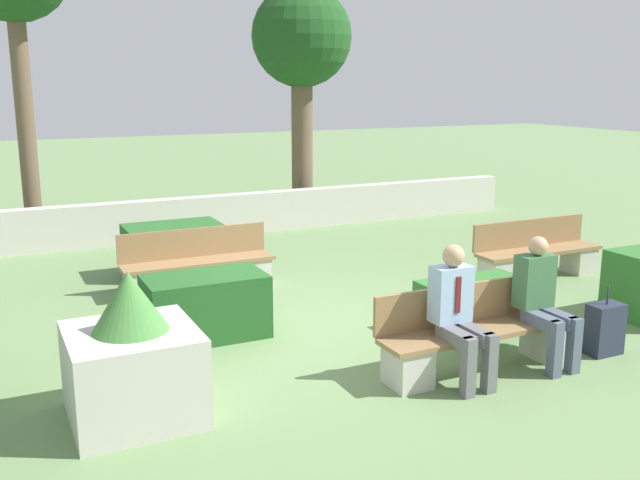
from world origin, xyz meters
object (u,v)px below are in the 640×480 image
Objects in this scene: bench_left_side at (198,267)px; suitcase at (605,329)px; bench_right_side at (537,256)px; tree_center_left at (302,44)px; person_seated_woman at (542,296)px; planter_corner_left at (133,361)px; person_seated_man at (458,309)px; bench_front at (478,337)px.

suitcase is (3.17, -4.09, -0.05)m from bench_left_side.
suitcase is at bearing -125.82° from bench_right_side.
person_seated_woman is at bearing -97.10° from tree_center_left.
tree_center_left reaches higher than planter_corner_left.
planter_corner_left is 9.42m from tree_center_left.
person_seated_man is at bearing -149.44° from bench_right_side.
person_seated_woman is at bearing -8.21° from planter_corner_left.
tree_center_left is (-1.22, 5.53, 3.18)m from bench_right_side.
bench_right_side is at bearing 60.89° from suitcase.
person_seated_woman is at bearing -58.99° from bench_left_side.
bench_right_side is at bearing -77.53° from tree_center_left.
bench_left_side is 4.66m from person_seated_woman.
person_seated_woman reaches higher than bench_right_side.
person_seated_woman is (0.66, -0.15, 0.37)m from bench_front.
person_seated_woman is 0.90m from suitcase.
person_seated_man reaches higher than bench_front.
person_seated_woman reaches higher than bench_front.
bench_right_side is at bearing -18.01° from bench_left_side.
planter_corner_left is at bearing -169.52° from bench_right_side.
bench_right_side is 1.53× the size of person_seated_man.
person_seated_man is at bearing -104.20° from tree_center_left.
planter_corner_left reaches higher than bench_right_side.
planter_corner_left reaches higher than bench_left_side.
bench_right_side is at bearing 17.20° from planter_corner_left.
bench_left_side is 1.60× the size of person_seated_woman.
tree_center_left is at bearing 88.47° from suitcase.
tree_center_left is at bearing 56.43° from planter_corner_left.
tree_center_left reaches higher than person_seated_man.
tree_center_left is at bearing 75.80° from person_seated_man.
planter_corner_left is at bearing -114.40° from bench_left_side.
bench_left_side is at bearing 155.19° from bench_right_side.
bench_left_side and bench_right_side have the same top height.
person_seated_man is (-3.25, -2.47, 0.39)m from bench_right_side.
bench_left_side is at bearing -130.02° from tree_center_left.
bench_right_side is at bearing 37.27° from person_seated_man.
suitcase is 8.74m from tree_center_left.
person_seated_man is at bearing -158.80° from bench_front.
suitcase is (1.81, -0.12, -0.45)m from person_seated_man.
bench_left_side is at bearing 127.72° from suitcase.
bench_front is at bearing -101.91° from tree_center_left.
bench_right_side is 6.45m from planter_corner_left.
person_seated_woman is at bearing 171.82° from suitcase.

